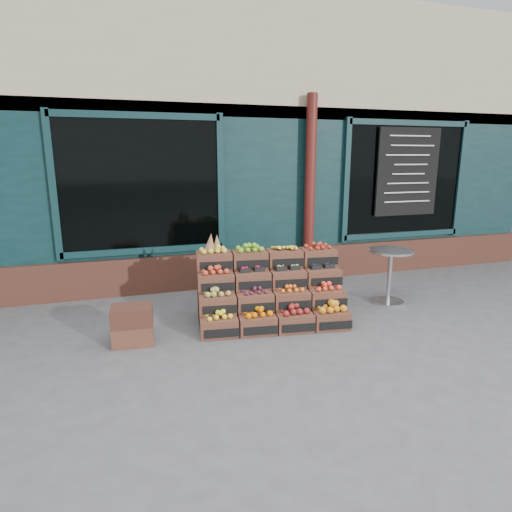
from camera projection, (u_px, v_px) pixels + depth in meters
name	position (u px, v px, depth m)	size (l,w,h in m)	color
ground	(287.00, 331.00, 5.47)	(60.00, 60.00, 0.00)	#4D4D50
shop_facade	(206.00, 147.00, 9.67)	(12.00, 6.24, 4.80)	#0C272A
crate_display	(269.00, 294.00, 5.76)	(2.02, 1.18, 1.20)	#573122
spare_crates	(133.00, 325.00, 5.06)	(0.50, 0.37, 0.47)	#573122
bistro_table	(390.00, 270.00, 6.44)	(0.66, 0.66, 0.83)	silver
shopkeeper	(132.00, 231.00, 7.47)	(0.67, 0.44, 1.83)	#1C632C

